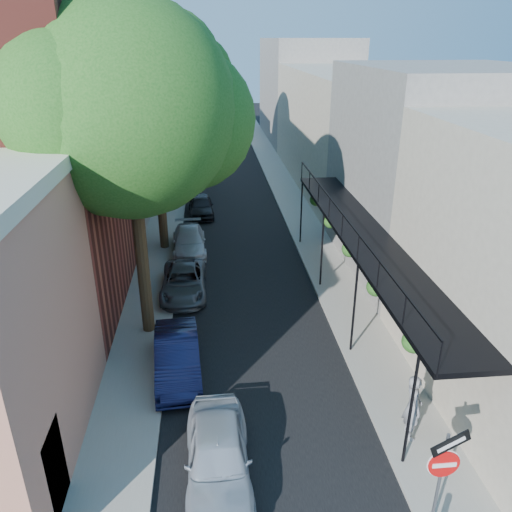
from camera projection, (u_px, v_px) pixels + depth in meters
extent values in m
cube|color=black|center=(228.00, 184.00, 37.12)|extent=(6.00, 64.00, 0.01)
cube|color=gray|center=(174.00, 185.00, 36.75)|extent=(2.00, 64.00, 0.12)
cube|color=gray|center=(281.00, 182.00, 37.44)|extent=(2.00, 64.00, 0.12)
cube|color=beige|center=(54.00, 469.00, 11.14)|extent=(0.10, 1.20, 2.20)
cube|color=gray|center=(109.00, 96.00, 18.89)|extent=(0.06, 7.00, 4.00)
cube|color=gray|center=(84.00, 135.00, 30.89)|extent=(8.00, 12.00, 9.00)
cube|color=#C0B39E|center=(119.00, 101.00, 43.45)|extent=(8.00, 16.00, 10.00)
cube|color=tan|center=(139.00, 95.00, 56.61)|extent=(8.00, 12.00, 8.00)
cube|color=gray|center=(440.00, 172.00, 22.42)|extent=(8.00, 10.00, 9.00)
cube|color=#C0B39E|center=(350.00, 128.00, 36.29)|extent=(8.00, 20.00, 8.00)
cube|color=gray|center=(305.00, 90.00, 52.30)|extent=(8.00, 16.00, 10.00)
cube|color=black|center=(367.00, 237.00, 17.85)|extent=(2.00, 16.00, 0.15)
cube|color=black|center=(343.00, 214.00, 17.41)|extent=(0.05, 16.00, 0.05)
cylinder|color=black|center=(411.00, 408.00, 12.07)|extent=(0.08, 0.08, 3.40)
cylinder|color=black|center=(301.00, 211.00, 25.74)|extent=(0.08, 0.08, 3.40)
sphere|color=#1A4B15|center=(414.00, 342.00, 12.51)|extent=(0.60, 0.60, 0.60)
sphere|color=#1A4B15|center=(350.00, 249.00, 17.98)|extent=(0.60, 0.60, 0.60)
sphere|color=#1A4B15|center=(316.00, 200.00, 23.45)|extent=(0.60, 0.60, 0.60)
cylinder|color=#595B60|center=(438.00, 488.00, 10.38)|extent=(0.07, 0.07, 2.90)
cylinder|color=red|center=(444.00, 464.00, 10.06)|extent=(0.66, 0.04, 0.66)
cube|color=white|center=(445.00, 465.00, 10.03)|extent=(0.50, 0.02, 0.10)
cylinder|color=white|center=(443.00, 463.00, 10.08)|extent=(0.70, 0.02, 0.70)
cube|color=black|center=(451.00, 444.00, 9.84)|extent=(0.89, 0.15, 0.58)
cube|color=white|center=(451.00, 445.00, 9.81)|extent=(0.60, 0.10, 0.31)
cylinder|color=#372616|center=(141.00, 245.00, 17.16)|extent=(0.44, 0.44, 7.00)
sphere|color=#1A4B15|center=(127.00, 109.00, 15.34)|extent=(6.80, 6.80, 6.80)
sphere|color=#1A4B15|center=(185.00, 120.00, 16.62)|extent=(4.76, 4.76, 4.76)
cylinder|color=#372616|center=(160.00, 190.00, 24.59)|extent=(0.44, 0.44, 6.30)
sphere|color=#1A4B15|center=(154.00, 105.00, 22.96)|extent=(6.00, 6.00, 6.00)
sphere|color=#1A4B15|center=(187.00, 113.00, 24.11)|extent=(4.20, 4.20, 4.20)
cylinder|color=#372616|center=(171.00, 144.00, 32.58)|extent=(0.44, 0.44, 7.35)
sphere|color=#1A4B15|center=(166.00, 67.00, 30.68)|extent=(7.00, 7.00, 7.00)
sphere|color=#1A4B15|center=(195.00, 74.00, 31.99)|extent=(4.90, 4.90, 4.90)
imported|color=#A5ACB7|center=(218.00, 455.00, 12.19)|extent=(1.65, 4.00, 1.36)
imported|color=#12153A|center=(177.00, 356.00, 16.00)|extent=(1.70, 4.09, 1.31)
imported|color=#53555A|center=(184.00, 282.00, 21.10)|extent=(1.86, 4.03, 1.12)
imported|color=silver|center=(189.00, 241.00, 25.24)|extent=(1.83, 4.11, 1.17)
imported|color=black|center=(201.00, 205.00, 30.51)|extent=(1.66, 3.69, 1.23)
imported|color=slate|center=(192.00, 183.00, 34.84)|extent=(1.48, 4.18, 1.38)
imported|color=gray|center=(413.00, 407.00, 13.20)|extent=(0.49, 0.72, 1.93)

